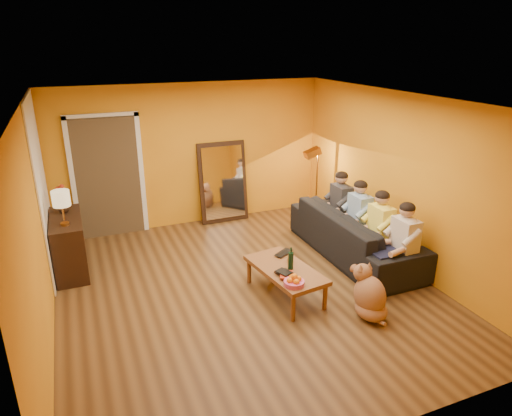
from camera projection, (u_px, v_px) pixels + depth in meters
name	position (u px, v px, depth m)	size (l,w,h in m)	color
room_shell	(236.00, 194.00, 6.27)	(5.00, 5.50, 2.60)	brown
white_accent	(42.00, 187.00, 6.58)	(0.02, 1.90, 2.58)	white
doorway_recess	(107.00, 176.00, 7.96)	(1.06, 0.30, 2.10)	#3F2D19
door_jamb_left	(73.00, 182.00, 7.65)	(0.08, 0.06, 2.20)	white
door_jamb_right	(142.00, 175.00, 8.05)	(0.08, 0.06, 2.20)	white
door_header	(101.00, 116.00, 7.48)	(1.22, 0.06, 0.08)	white
mirror_frame	(223.00, 182.00, 8.61)	(0.92, 0.06, 1.52)	black
mirror_glass	(224.00, 183.00, 8.58)	(0.78, 0.02, 1.36)	white
sideboard	(69.00, 244.00, 6.80)	(0.44, 1.18, 0.85)	black
table_lamp	(62.00, 208.00, 6.30)	(0.24, 0.24, 0.51)	beige
sofa	(355.00, 234.00, 7.29)	(1.01, 2.58, 0.75)	black
coffee_table	(285.00, 282.00, 6.19)	(0.62, 1.22, 0.42)	brown
floor_lamp	(316.00, 187.00, 8.46)	(0.30, 0.24, 1.44)	#B17434
dog	(370.00, 292.00, 5.68)	(0.38, 0.60, 0.70)	#9C6946
person_far_left	(404.00, 243.00, 6.39)	(0.70, 0.44, 1.22)	beige
person_mid_left	(380.00, 229.00, 6.87)	(0.70, 0.44, 1.22)	#FFF154
person_mid_right	(359.00, 217.00, 7.35)	(0.70, 0.44, 1.22)	#87A9D1
person_far_right	(341.00, 206.00, 7.82)	(0.70, 0.44, 1.22)	#2F2E33
fruit_bowl	(294.00, 279.00, 5.66)	(0.26, 0.26, 0.16)	#CC487C
wine_bottle	(291.00, 258.00, 6.04)	(0.07, 0.07, 0.31)	black
tumbler	(290.00, 260.00, 6.25)	(0.09, 0.09, 0.09)	#B27F3F
laptop	(286.00, 254.00, 6.48)	(0.32, 0.20, 0.03)	black
book_lower	(280.00, 276.00, 5.87)	(0.19, 0.26, 0.02)	black
book_mid	(280.00, 274.00, 5.88)	(0.17, 0.23, 0.02)	#A62B13
book_upper	(280.00, 274.00, 5.85)	(0.15, 0.20, 0.02)	black
vase	(64.00, 207.00, 6.84)	(0.17, 0.17, 0.18)	black
flowers	(61.00, 191.00, 6.75)	(0.17, 0.17, 0.45)	#A62B13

